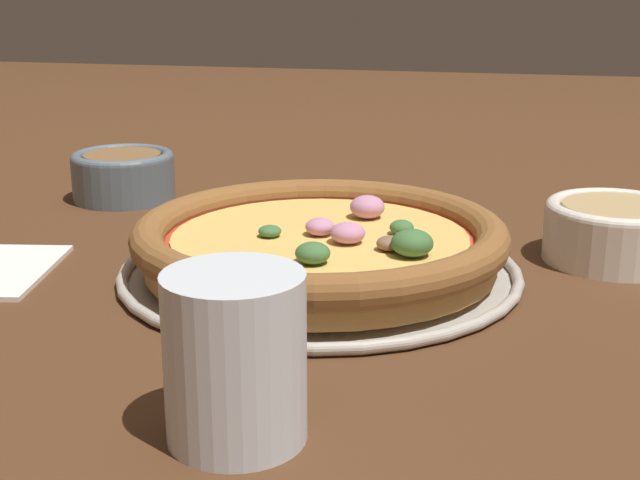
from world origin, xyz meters
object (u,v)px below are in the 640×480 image
(pizza_tray, at_px, (320,271))
(pizza, at_px, (321,241))
(drinking_cup, at_px, (235,358))
(bowl_near, at_px, (615,229))
(bowl_far, at_px, (123,173))

(pizza_tray, height_order, pizza, pizza)
(pizza_tray, bearing_deg, drinking_cup, 93.13)
(bowl_near, distance_m, drinking_cup, 0.41)
(bowl_near, bearing_deg, bowl_far, -12.21)
(bowl_far, xyz_separation_m, drinking_cup, (-0.27, 0.45, 0.02))
(bowl_near, distance_m, bowl_far, 0.49)
(pizza_tray, height_order, bowl_near, bowl_near)
(bowl_far, height_order, drinking_cup, drinking_cup)
(pizza_tray, relative_size, bowl_far, 2.96)
(drinking_cup, bearing_deg, pizza_tray, -86.87)
(pizza_tray, relative_size, drinking_cup, 3.54)
(bowl_near, xyz_separation_m, bowl_far, (0.48, -0.10, 0.00))
(bowl_far, relative_size, drinking_cup, 1.20)
(bowl_far, bearing_deg, pizza, 142.46)
(pizza, relative_size, drinking_cup, 3.29)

